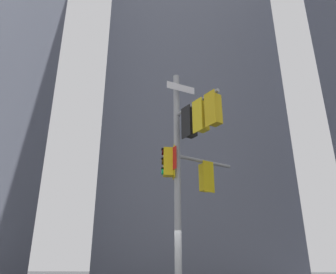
# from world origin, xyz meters

# --- Properties ---
(building_mid_block) EXTENTS (16.64, 16.64, 48.78)m
(building_mid_block) POSITION_xyz_m (-0.27, 23.96, 24.39)
(building_mid_block) COLOR slate
(building_mid_block) RESTS_ON ground
(signal_pole_assembly) EXTENTS (2.49, 3.48, 8.28)m
(signal_pole_assembly) POSITION_xyz_m (0.43, -0.27, 4.91)
(signal_pole_assembly) COLOR #9EA0A3
(signal_pole_assembly) RESTS_ON ground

